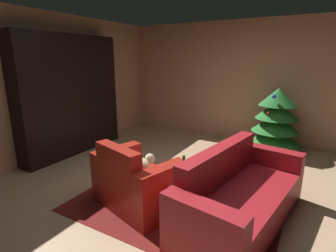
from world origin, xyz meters
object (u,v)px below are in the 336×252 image
book_stack_on_table (182,169)px  armchair_red (136,183)px  couch_red (239,197)px  coffee_table (181,178)px  bottle_on_table (184,172)px  decorated_tree (276,120)px  bookshelf_unit (77,95)px

book_stack_on_table → armchair_red: bearing=-151.7°
armchair_red → couch_red: (1.19, 0.32, -0.02)m
coffee_table → bottle_on_table: bottle_on_table is taller
armchair_red → couch_red: size_ratio=0.60×
bottle_on_table → decorated_tree: decorated_tree is taller
bookshelf_unit → decorated_tree: bookshelf_unit is taller
book_stack_on_table → coffee_table: bearing=-69.5°
couch_red → coffee_table: (-0.68, -0.10, 0.11)m
decorated_tree → book_stack_on_table: bearing=-104.3°
coffee_table → decorated_tree: size_ratio=0.54×
armchair_red → decorated_tree: bearing=68.2°
decorated_tree → armchair_red: bearing=-111.8°
coffee_table → bottle_on_table: (0.10, -0.15, 0.17)m
bottle_on_table → couch_red: bearing=24.0°
couch_red → coffee_table: bearing=-171.5°
book_stack_on_table → bookshelf_unit: bearing=162.6°
bookshelf_unit → decorated_tree: (3.38, 1.85, -0.47)m
bookshelf_unit → couch_red: 3.58m
bookshelf_unit → armchair_red: bookshelf_unit is taller
couch_red → book_stack_on_table: couch_red is taller
coffee_table → decorated_tree: (0.67, 2.74, 0.24)m
armchair_red → bottle_on_table: 0.67m
couch_red → armchair_red: bearing=-164.8°
armchair_red → decorated_tree: 3.20m
couch_red → decorated_tree: decorated_tree is taller
bookshelf_unit → coffee_table: (2.71, -0.89, -0.71)m
bottle_on_table → coffee_table: bearing=123.8°
couch_red → coffee_table: size_ratio=3.01×
book_stack_on_table → bottle_on_table: bottle_on_table is taller
book_stack_on_table → decorated_tree: bearing=75.7°
bookshelf_unit → book_stack_on_table: size_ratio=9.59×
coffee_table → armchair_red: bearing=-156.6°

